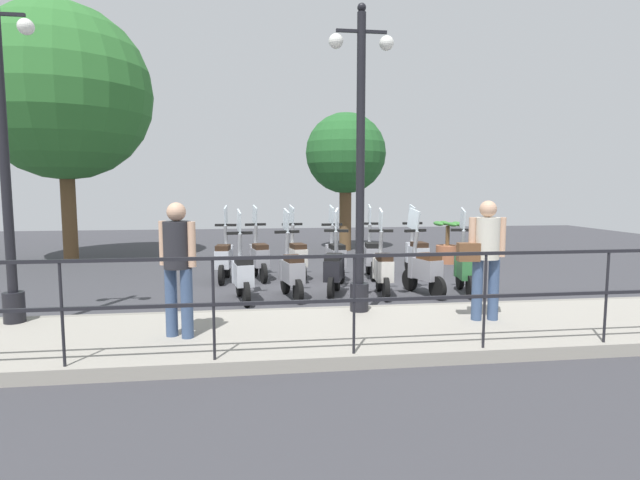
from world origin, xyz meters
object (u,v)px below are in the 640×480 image
Objects in this scene: tree_large at (63,93)px; scooter_far_1 at (371,255)px; pedestrian_with_bag at (485,251)px; tree_distant at (346,154)px; scooter_near_4 at (291,271)px; lamp_post_near at (360,179)px; scooter_far_2 at (335,257)px; lamp_post_far at (6,178)px; scooter_far_0 at (417,254)px; scooter_near_1 at (424,268)px; potted_palm at (447,246)px; scooter_near_3 at (334,269)px; scooter_near_0 at (465,267)px; pedestrian_distant at (178,259)px; scooter_far_4 at (259,257)px; scooter_far_3 at (296,256)px; scooter_far_5 at (224,258)px; scooter_near_2 at (383,269)px; scooter_near_5 at (243,273)px.

tree_large is 4.18× the size of scooter_far_1.
tree_distant reaches higher than pedestrian_with_bag.
lamp_post_near is at bearing -163.56° from scooter_near_4.
scooter_near_4 and scooter_far_1 have the same top height.
tree_distant reaches higher than scooter_far_2.
lamp_post_far reaches higher than scooter_near_4.
scooter_far_0 is 0.99m from scooter_far_1.
lamp_post_near reaches higher than scooter_near_4.
scooter_near_1 is at bearing -75.71° from lamp_post_far.
scooter_near_3 reaches higher than potted_palm.
scooter_near_4 is at bearing 100.08° from scooter_near_0.
scooter_near_1 is at bearing 150.92° from pedestrian_distant.
scooter_near_4 is at bearing 140.26° from scooter_far_1.
tree_large reaches higher than pedestrian_distant.
tree_distant is at bearing 19.95° from scooter_near_0.
potted_palm is at bearing -61.67° from scooter_near_4.
scooter_near_4 is (-0.11, 0.76, 0.00)m from scooter_near_3.
potted_palm is 5.03m from scooter_far_4.
pedestrian_distant is at bearing 146.13° from scooter_far_3.
scooter_far_5 is (1.79, 3.58, 0.00)m from scooter_near_1.
tree_large is 10.38m from potted_palm.
scooter_far_5 is (1.73, 1.24, 0.00)m from scooter_near_4.
scooter_near_3 is (0.15, 0.84, 0.00)m from scooter_near_2.
scooter_far_4 is (0.10, 3.35, 0.00)m from scooter_far_0.
pedestrian_distant reaches higher than scooter_near_2.
lamp_post_near is 4.23m from scooter_far_5.
scooter_near_3 is (0.17, 2.36, 0.00)m from scooter_near_0.
scooter_near_1 is 1.00× the size of scooter_far_0.
tree_distant reaches higher than scooter_far_3.
lamp_post_far is 2.76× the size of scooter_near_0.
scooter_far_4 and scooter_far_5 have the same top height.
lamp_post_near is 3.99× the size of potted_palm.
lamp_post_near is at bearing 71.53° from pedestrian_with_bag.
pedestrian_with_bag is 2.48m from scooter_near_2.
scooter_near_2 is 1.72m from scooter_far_2.
scooter_near_0 and scooter_near_5 have the same top height.
lamp_post_near is 3.82m from scooter_far_1.
tree_large reaches higher than potted_palm.
scooter_far_1 is at bearing -103.97° from scooter_far_4.
potted_palm is (5.10, -7.97, -1.59)m from lamp_post_far.
tree_distant is at bearing 2.58° from scooter_far_1.
scooter_near_4 and scooter_far_2 have the same top height.
pedestrian_with_bag reaches higher than scooter_far_5.
scooter_near_2 is at bearing -165.39° from scooter_far_2.
lamp_post_near is 2.66× the size of pedestrian_with_bag.
tree_distant is 6.95m from scooter_near_0.
scooter_near_5 is at bearing 159.16° from scooter_far_4.
pedestrian_with_bag reaches higher than scooter_near_5.
pedestrian_distant is 1.03× the size of scooter_near_0.
scooter_near_4 is at bearing 118.84° from scooter_far_0.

